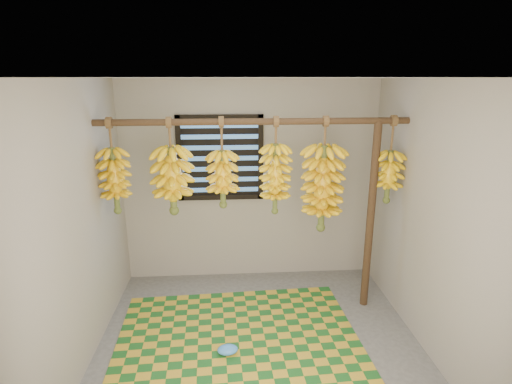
{
  "coord_description": "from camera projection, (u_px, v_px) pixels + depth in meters",
  "views": [
    {
      "loc": [
        -0.26,
        -3.1,
        2.4
      ],
      "look_at": [
        0.0,
        0.55,
        1.35
      ],
      "focal_mm": 28.0,
      "sensor_mm": 36.0,
      "label": 1
    }
  ],
  "objects": [
    {
      "name": "floor",
      "position": [
        260.0,
        351.0,
        3.65
      ],
      "size": [
        3.0,
        3.0,
        0.01
      ],
      "primitive_type": "cube",
      "color": "#535353",
      "rests_on": "ground"
    },
    {
      "name": "ceiling",
      "position": [
        261.0,
        77.0,
        2.99
      ],
      "size": [
        3.0,
        3.0,
        0.01
      ],
      "primitive_type": "cube",
      "color": "silver",
      "rests_on": "wall_back"
    },
    {
      "name": "wall_back",
      "position": [
        250.0,
        182.0,
        4.76
      ],
      "size": [
        3.0,
        0.01,
        2.4
      ],
      "primitive_type": "cube",
      "color": "gray",
      "rests_on": "floor"
    },
    {
      "name": "wall_left",
      "position": [
        75.0,
        232.0,
        3.22
      ],
      "size": [
        0.01,
        3.0,
        2.4
      ],
      "primitive_type": "cube",
      "color": "gray",
      "rests_on": "floor"
    },
    {
      "name": "wall_right",
      "position": [
        435.0,
        223.0,
        3.42
      ],
      "size": [
        0.01,
        3.0,
        2.4
      ],
      "primitive_type": "cube",
      "color": "gray",
      "rests_on": "floor"
    },
    {
      "name": "window",
      "position": [
        220.0,
        158.0,
        4.63
      ],
      "size": [
        1.0,
        0.04,
        1.0
      ],
      "color": "black",
      "rests_on": "wall_back"
    },
    {
      "name": "hanging_pole",
      "position": [
        255.0,
        122.0,
        3.77
      ],
      "size": [
        3.0,
        0.06,
        0.06
      ],
      "primitive_type": "cylinder",
      "rotation": [
        0.0,
        1.57,
        0.0
      ],
      "color": "#482F1D",
      "rests_on": "wall_left"
    },
    {
      "name": "support_post",
      "position": [
        370.0,
        218.0,
        4.13
      ],
      "size": [
        0.08,
        0.08,
        2.0
      ],
      "primitive_type": "cylinder",
      "color": "#482F1D",
      "rests_on": "floor"
    },
    {
      "name": "woven_mat",
      "position": [
        239.0,
        343.0,
        3.75
      ],
      "size": [
        2.36,
        1.92,
        0.01
      ],
      "primitive_type": "cube",
      "rotation": [
        0.0,
        0.0,
        0.04
      ],
      "color": "#1A591F",
      "rests_on": "floor"
    },
    {
      "name": "plastic_bag",
      "position": [
        228.0,
        350.0,
        3.58
      ],
      "size": [
        0.2,
        0.15,
        0.08
      ],
      "primitive_type": "ellipsoid",
      "rotation": [
        0.0,
        0.0,
        0.08
      ],
      "color": "#3E8BE8",
      "rests_on": "woven_mat"
    },
    {
      "name": "banana_bunch_a",
      "position": [
        115.0,
        180.0,
        3.83
      ],
      "size": [
        0.29,
        0.29,
        0.92
      ],
      "color": "brown",
      "rests_on": "hanging_pole"
    },
    {
      "name": "banana_bunch_b",
      "position": [
        172.0,
        180.0,
        3.87
      ],
      "size": [
        0.37,
        0.37,
        0.94
      ],
      "color": "brown",
      "rests_on": "hanging_pole"
    },
    {
      "name": "banana_bunch_c",
      "position": [
        223.0,
        179.0,
        3.9
      ],
      "size": [
        0.31,
        0.31,
        0.89
      ],
      "color": "brown",
      "rests_on": "hanging_pole"
    },
    {
      "name": "banana_bunch_d",
      "position": [
        275.0,
        179.0,
        3.94
      ],
      "size": [
        0.32,
        0.32,
        0.97
      ],
      "color": "brown",
      "rests_on": "hanging_pole"
    },
    {
      "name": "banana_bunch_e",
      "position": [
        322.0,
        189.0,
        4.0
      ],
      "size": [
        0.41,
        0.41,
        1.16
      ],
      "color": "brown",
      "rests_on": "hanging_pole"
    },
    {
      "name": "banana_bunch_f",
      "position": [
        388.0,
        176.0,
        4.02
      ],
      "size": [
        0.28,
        0.28,
        0.88
      ],
      "color": "brown",
      "rests_on": "hanging_pole"
    }
  ]
}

